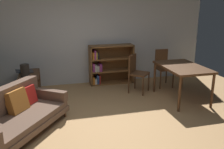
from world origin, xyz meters
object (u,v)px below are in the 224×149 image
Objects in this scene: dining_chair_far at (163,66)px; bookshelf at (108,65)px; open_laptop at (25,71)px; dining_chair_near at (136,71)px; desk_speaker at (25,71)px; fabric_couch at (15,114)px; media_console at (30,85)px; dining_table at (182,69)px.

bookshelf is (-1.35, 0.56, -0.02)m from dining_chair_far.
dining_chair_near reaches higher than open_laptop.
fabric_couch is at bearing -93.18° from desk_speaker.
bookshelf reaches higher than media_console.
dining_chair_near is at bearing 27.21° from fabric_couch.
media_console is at bearing 73.32° from desk_speaker.
bookshelf is at bearing 45.85° from fabric_couch.
desk_speaker is 2.20m from bookshelf.
dining_table is (3.42, -1.31, 0.15)m from open_laptop.
open_laptop is 0.46× the size of dining_chair_far.
desk_speaker is at bearing 165.20° from dining_table.
fabric_couch is 4.48× the size of open_laptop.
dining_table is at bearing -50.56° from bookshelf.
desk_speaker reaches higher than dining_table.
bookshelf is (2.12, 0.28, -0.03)m from open_laptop.
open_laptop is at bearing 167.32° from dining_chair_near.
dining_table reaches higher than fabric_couch.
dining_chair_near is (2.52, -0.37, 0.27)m from media_console.
dining_chair_far reaches higher than open_laptop.
media_console is at bearing 161.80° from dining_table.
dining_chair_far is (3.46, -0.29, -0.02)m from open_laptop.
dining_chair_near is (-0.81, 0.73, -0.17)m from dining_table.
fabric_couch is 6.95× the size of desk_speaker.
bookshelf is at bearing 119.79° from dining_chair_near.
dining_chair_far reaches higher than desk_speaker.
dining_table is 1.41× the size of dining_chair_near.
dining_table is (3.48, 0.65, 0.37)m from fabric_couch.
dining_chair_far is (0.04, 1.03, -0.17)m from dining_table.
dining_table is at bearing -14.80° from desk_speaker.
media_console is 1.09× the size of dining_chair_near.
fabric_couch is at bearing -169.48° from dining_table.
fabric_couch reaches higher than media_console.
dining_chair_far is at bearing -22.71° from bookshelf.
open_laptop is 1.55× the size of desk_speaker.
dining_chair_near is at bearing -8.38° from media_console.
dining_chair_near is 0.90m from dining_chair_far.
media_console is at bearing 85.23° from fabric_couch.
open_laptop is at bearing 159.02° from dining_table.
dining_chair_near is 1.00m from bookshelf.
fabric_couch is 1.94× the size of media_console.
fabric_couch is at bearing -91.64° from open_laptop.
desk_speaker is (-0.06, -0.20, 0.42)m from media_console.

